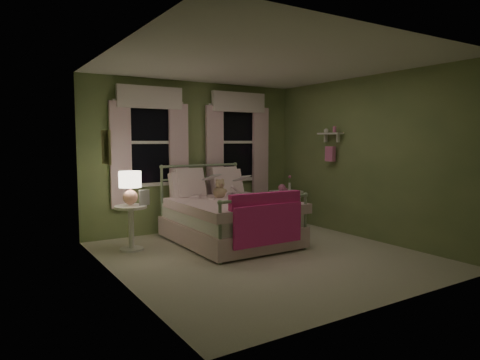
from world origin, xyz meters
TOP-DOWN VIEW (x-y plane):
  - room_shell at (0.00, 0.00)m, footprint 4.20×4.20m
  - bed at (-0.01, 0.94)m, footprint 1.58×2.04m
  - pink_throw at (-0.01, -0.08)m, footprint 1.10×0.16m
  - child_left at (-0.29, 1.37)m, footprint 0.29×0.23m
  - child_right at (0.27, 1.37)m, footprint 0.39×0.34m
  - book_left at (-0.29, 1.12)m, footprint 0.22×0.15m
  - book_right at (0.27, 1.12)m, footprint 0.21×0.14m
  - teddy_bear at (-0.01, 1.21)m, footprint 0.24×0.20m
  - nightstand_left at (-1.45, 1.25)m, footprint 0.46×0.46m
  - table_lamp at (-1.45, 1.25)m, footprint 0.32×0.32m
  - book_nightstand at (-1.35, 1.17)m, footprint 0.18×0.24m
  - nightstand_right at (1.57, 1.49)m, footprint 0.50×0.40m
  - pink_toy at (1.47, 1.49)m, footprint 0.14×0.18m
  - bud_vase at (1.69, 1.54)m, footprint 0.06×0.06m
  - window_left at (-0.85, 2.03)m, footprint 1.34×0.13m
  - window_right at (0.85, 2.03)m, footprint 1.34×0.13m
  - wall_shelf at (1.90, 0.70)m, footprint 0.15×0.50m
  - framed_picture at (-1.95, 0.60)m, footprint 0.03×0.32m

SIDE VIEW (x-z plane):
  - bed at x=-0.01m, z-range -0.21..0.98m
  - nightstand_left at x=-1.45m, z-range 0.09..0.74m
  - nightstand_right at x=1.57m, z-range 0.23..0.87m
  - pink_throw at x=-0.01m, z-range 0.26..0.96m
  - book_nightstand at x=-1.35m, z-range 0.65..0.67m
  - pink_toy at x=1.47m, z-range 0.64..0.78m
  - bud_vase at x=1.69m, z-range 0.65..0.93m
  - teddy_bear at x=-0.01m, z-range 0.63..0.95m
  - book_right at x=0.27m, z-range 0.79..1.05m
  - child_right at x=0.27m, z-range 0.57..1.27m
  - child_left at x=-0.29m, z-range 0.57..1.28m
  - table_lamp at x=-1.45m, z-range 0.71..1.20m
  - book_left at x=-0.29m, z-range 0.83..1.09m
  - room_shell at x=0.00m, z-range -0.80..3.40m
  - framed_picture at x=-1.95m, z-range 1.29..1.71m
  - wall_shelf at x=1.90m, z-range 1.22..1.82m
  - window_left at x=-0.85m, z-range 0.64..2.60m
  - window_right at x=0.85m, z-range 0.64..2.60m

